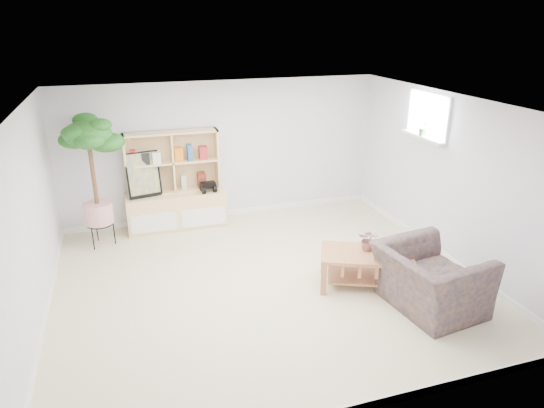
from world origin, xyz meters
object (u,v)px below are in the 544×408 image
object	(u,v)px
floor_tree	(94,183)
armchair	(430,276)
coffee_table	(366,269)
storage_unit	(175,181)

from	to	relation	value
floor_tree	armchair	bearing A→B (deg)	-38.68
coffee_table	floor_tree	size ratio (longest dim) A/B	0.57
coffee_table	floor_tree	distance (m)	4.19
storage_unit	coffee_table	xyz separation A→B (m)	(2.13, -2.74, -0.58)
coffee_table	armchair	distance (m)	0.88
floor_tree	armchair	distance (m)	4.96
storage_unit	floor_tree	distance (m)	1.30
storage_unit	armchair	distance (m)	4.34
coffee_table	armchair	world-z (taller)	armchair
storage_unit	coffee_table	size ratio (longest dim) A/B	1.39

